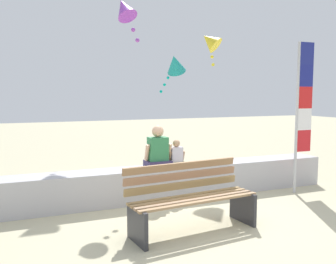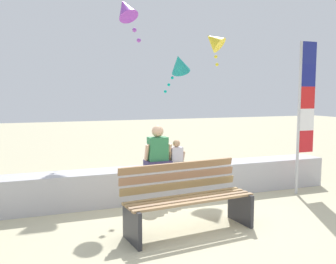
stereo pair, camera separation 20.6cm
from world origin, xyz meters
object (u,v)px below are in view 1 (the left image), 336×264
at_px(person_child, 176,156).
at_px(kite_purple, 125,9).
at_px(person_adult, 158,151).
at_px(park_bench, 191,199).
at_px(flag_banner, 302,106).
at_px(kite_teal, 175,64).
at_px(kite_yellow, 210,41).

distance_m(person_child, kite_purple, 2.82).
bearing_deg(person_adult, park_bench, -94.33).
bearing_deg(flag_banner, kite_purple, 154.36).
distance_m(person_child, flag_banner, 2.46).
relative_size(park_bench, person_adult, 2.50).
distance_m(park_bench, kite_purple, 3.77).
bearing_deg(kite_teal, person_adult, -118.02).
bearing_deg(person_adult, kite_purple, 112.03).
xyz_separation_m(person_child, kite_purple, (-0.68, 0.82, 2.61)).
distance_m(flag_banner, kite_teal, 3.96).
distance_m(kite_purple, kite_teal, 3.17).
bearing_deg(kite_teal, kite_purple, -130.69).
bearing_deg(person_adult, person_child, 0.05).
xyz_separation_m(person_adult, kite_purple, (-0.33, 0.82, 2.51)).
xyz_separation_m(park_bench, person_adult, (0.12, 1.55, 0.42)).
height_order(park_bench, person_child, person_child).
relative_size(person_child, kite_teal, 0.42).
relative_size(flag_banner, kite_yellow, 3.16).
bearing_deg(park_bench, kite_purple, 95.16).
bearing_deg(kite_purple, flag_banner, -25.64).
height_order(kite_teal, kite_yellow, kite_yellow).
xyz_separation_m(person_adult, person_child, (0.35, 0.00, -0.10)).
bearing_deg(flag_banner, park_bench, -160.23).
height_order(person_adult, kite_teal, kite_teal).
bearing_deg(park_bench, kite_teal, 69.10).
height_order(park_bench, flag_banner, flag_banner).
height_order(person_child, kite_purple, kite_purple).
distance_m(kite_teal, kite_yellow, 1.30).
distance_m(kite_purple, kite_yellow, 2.71).
bearing_deg(kite_yellow, kite_purple, -153.64).
xyz_separation_m(person_child, flag_banner, (2.23, -0.58, 0.85)).
bearing_deg(park_bench, kite_yellow, 58.27).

